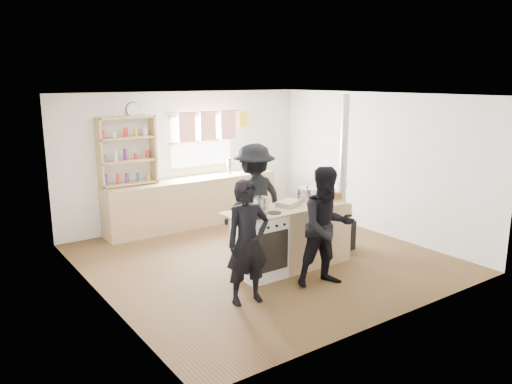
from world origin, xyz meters
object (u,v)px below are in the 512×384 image
(person_near_right, at_px, (327,227))
(stockpot_counter, at_px, (307,194))
(person_near_left, at_px, (248,243))
(person_far, at_px, (254,199))
(bread_board, at_px, (333,197))
(flue_heater, at_px, (342,210))
(roast_tray, at_px, (289,203))
(stockpot_stove, at_px, (260,203))
(cooking_island, at_px, (292,237))
(thermos, at_px, (229,167))
(skillet_greens, at_px, (254,215))

(person_near_right, bearing_deg, stockpot_counter, 80.21)
(person_near_left, relative_size, person_far, 0.89)
(bread_board, xyz_separation_m, flue_heater, (0.45, 0.26, -0.33))
(roast_tray, height_order, stockpot_stove, stockpot_stove)
(stockpot_stove, bearing_deg, person_far, 60.45)
(person_near_right, bearing_deg, stockpot_stove, 132.63)
(cooking_island, xyz_separation_m, person_near_left, (-1.19, -0.60, 0.31))
(cooking_island, height_order, stockpot_counter, stockpot_counter)
(person_near_right, distance_m, person_far, 1.65)
(person_far, bearing_deg, flue_heater, 142.43)
(thermos, xyz_separation_m, stockpot_counter, (-0.28, -2.65, -0.01))
(skillet_greens, xyz_separation_m, stockpot_stove, (0.28, 0.26, 0.06))
(thermos, relative_size, person_near_left, 0.19)
(skillet_greens, relative_size, flue_heater, 0.16)
(stockpot_stove, distance_m, person_near_right, 1.02)
(thermos, height_order, skillet_greens, thermos)
(skillet_greens, distance_m, roast_tray, 0.77)
(thermos, xyz_separation_m, bread_board, (0.07, -2.85, -0.06))
(bread_board, xyz_separation_m, person_near_left, (-1.92, -0.52, -0.21))
(bread_board, distance_m, person_far, 1.25)
(skillet_greens, distance_m, person_near_left, 0.65)
(flue_heater, bearing_deg, stockpot_counter, -175.81)
(roast_tray, relative_size, person_near_left, 0.28)
(skillet_greens, relative_size, bread_board, 1.18)
(thermos, xyz_separation_m, stockpot_stove, (-1.15, -2.65, -0.03))
(person_near_left, bearing_deg, flue_heater, 26.15)
(stockpot_counter, height_order, person_far, person_far)
(thermos, height_order, person_far, person_far)
(skillet_greens, bearing_deg, stockpot_counter, 12.70)
(stockpot_counter, xyz_separation_m, bread_board, (0.35, -0.20, -0.05))
(thermos, height_order, flue_heater, flue_heater)
(bread_board, distance_m, flue_heater, 0.61)
(stockpot_stove, bearing_deg, bread_board, -9.46)
(cooking_island, height_order, bread_board, bread_board)
(cooking_island, height_order, roast_tray, roast_tray)
(skillet_greens, distance_m, stockpot_counter, 1.18)
(cooking_island, xyz_separation_m, flue_heater, (1.17, 0.18, 0.19))
(cooking_island, distance_m, person_near_left, 1.37)
(roast_tray, xyz_separation_m, stockpot_counter, (0.41, 0.07, 0.06))
(person_near_left, relative_size, person_near_right, 0.96)
(cooking_island, relative_size, person_near_right, 1.22)
(roast_tray, xyz_separation_m, person_far, (-0.03, 0.84, -0.10))
(skillet_greens, xyz_separation_m, person_near_left, (-0.42, -0.47, -0.18))
(person_near_right, bearing_deg, bread_board, 57.07)
(cooking_island, xyz_separation_m, roast_tray, (-0.03, 0.05, 0.51))
(roast_tray, xyz_separation_m, person_near_left, (-1.16, -0.65, -0.20))
(stockpot_stove, xyz_separation_m, stockpot_counter, (0.87, -0.00, 0.01))
(thermos, relative_size, flue_heater, 0.12)
(stockpot_counter, distance_m, flue_heater, 0.88)
(stockpot_stove, height_order, person_near_left, person_near_left)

